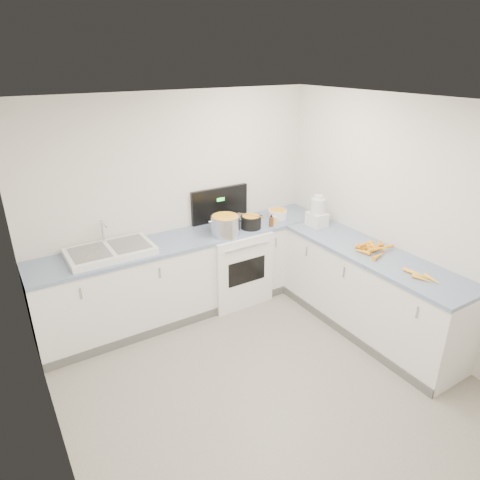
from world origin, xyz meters
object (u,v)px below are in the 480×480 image
sink (110,251)px  black_pot (251,223)px  food_processor (317,213)px  extract_bottle (271,222)px  stove (232,263)px  mixing_bowl (278,214)px  spice_jar (275,221)px  steel_pot (225,226)px

sink → black_pot: (1.63, -0.15, 0.03)m
food_processor → extract_bottle: bearing=150.8°
stove → mixing_bowl: 0.84m
black_pot → extract_bottle: (0.23, -0.08, -0.00)m
stove → black_pot: 0.58m
black_pot → stove: bearing=144.5°
stove → sink: stove is taller
sink → food_processor: food_processor is taller
sink → spice_jar: 1.95m
steel_pot → food_processor: bearing=-17.9°
stove → mixing_bowl: (0.65, -0.03, 0.52)m
sink → spice_jar: bearing=-6.1°
food_processor → black_pot: bearing=153.6°
stove → black_pot: stove is taller
sink → extract_bottle: (1.87, -0.23, 0.02)m
food_processor → spice_jar: bearing=144.4°
stove → mixing_bowl: size_ratio=5.75×
extract_bottle → stove: bearing=152.6°
extract_bottle → black_pot: bearing=160.0°
stove → mixing_bowl: stove is taller
sink → stove: bearing=-0.6°
stove → food_processor: size_ratio=3.56×
steel_pot → spice_jar: (0.66, -0.05, -0.05)m
spice_jar → food_processor: size_ratio=0.25×
sink → spice_jar: size_ratio=9.09×
spice_jar → food_processor: (0.41, -0.29, 0.12)m
mixing_bowl → extract_bottle: extract_bottle is taller
mixing_bowl → food_processor: 0.53m
food_processor → mixing_bowl: bearing=118.0°
stove → sink: bearing=179.4°
sink → spice_jar: sink is taller
black_pot → spice_jar: black_pot is taller
steel_pot → mixing_bowl: 0.84m
steel_pot → food_processor: food_processor is taller
mixing_bowl → extract_bottle: bearing=-141.1°
steel_pot → black_pot: bearing=1.2°
black_pot → sink: bearing=174.9°
steel_pot → food_processor: 1.13m
stove → black_pot: bearing=-35.5°
food_processor → sink: bearing=168.0°
mixing_bowl → food_processor: size_ratio=0.62×
black_pot → extract_bottle: 0.25m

